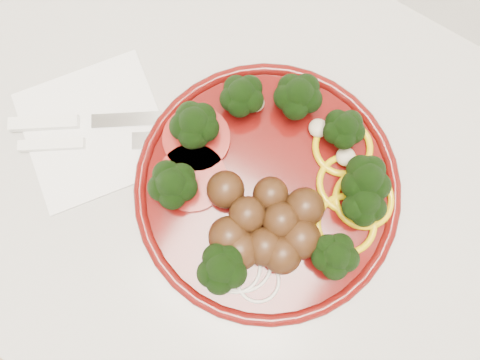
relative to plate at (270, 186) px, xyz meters
The scene contains 5 objects.
counter 0.48m from the plate, ahead, with size 2.40×0.60×0.90m.
plate is the anchor object (origin of this frame).
napkin 0.22m from the plate, 166.70° to the right, with size 0.16×0.16×0.00m, color white.
knife 0.24m from the plate, 166.74° to the right, with size 0.17×0.13×0.01m.
fork 0.23m from the plate, 160.46° to the right, with size 0.16×0.12×0.01m.
Camera 1 is at (-0.07, 1.61, 1.43)m, focal length 35.00 mm.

